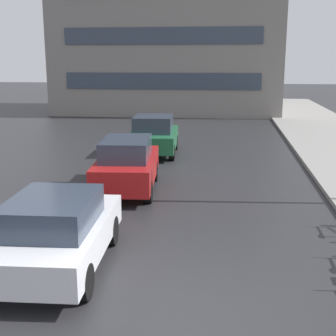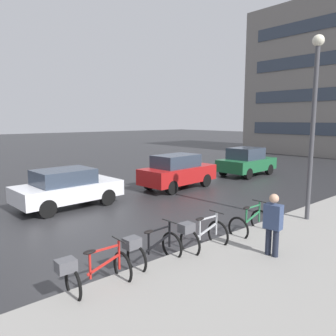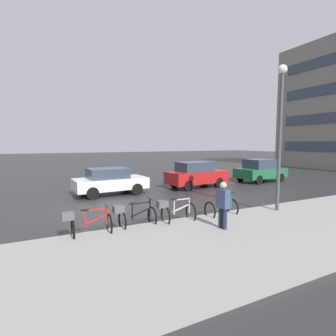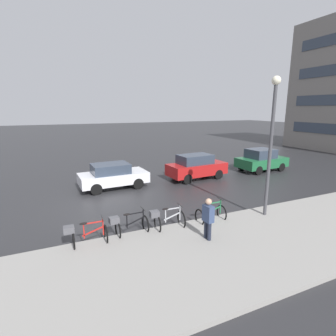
% 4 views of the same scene
% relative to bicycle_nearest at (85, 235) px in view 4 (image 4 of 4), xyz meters
% --- Properties ---
extents(ground_plane, '(140.00, 140.00, 0.00)m').
position_rel_bicycle_nearest_xyz_m(ground_plane, '(-3.83, 1.24, -0.48)').
color(ground_plane, '#28282B').
extents(bicycle_nearest, '(0.71, 1.39, 0.98)m').
position_rel_bicycle_nearest_xyz_m(bicycle_nearest, '(0.00, 0.00, 0.00)').
color(bicycle_nearest, black).
rests_on(bicycle_nearest, ground).
extents(bicycle_second, '(0.74, 1.41, 0.99)m').
position_rel_bicycle_nearest_xyz_m(bicycle_second, '(-0.17, 1.53, -0.00)').
color(bicycle_second, black).
rests_on(bicycle_second, ground).
extents(bicycle_third, '(0.75, 1.34, 0.99)m').
position_rel_bicycle_nearest_xyz_m(bicycle_third, '(-0.01, 3.00, 0.01)').
color(bicycle_third, black).
rests_on(bicycle_third, ground).
extents(bicycle_farthest, '(0.70, 1.15, 0.98)m').
position_rel_bicycle_nearest_xyz_m(bicycle_farthest, '(0.07, 4.97, -0.09)').
color(bicycle_farthest, black).
rests_on(bicycle_farthest, ground).
extents(car_white, '(2.06, 4.00, 1.48)m').
position_rel_bicycle_nearest_xyz_m(car_white, '(-6.42, 2.36, 0.28)').
color(car_white, silver).
rests_on(car_white, ground).
extents(car_red, '(2.01, 4.08, 1.65)m').
position_rel_bicycle_nearest_xyz_m(car_red, '(-6.20, 7.89, 0.36)').
color(car_red, '#AD1919').
rests_on(car_red, ground).
extents(car_green, '(2.10, 3.84, 1.66)m').
position_rel_bicycle_nearest_xyz_m(car_green, '(-6.26, 13.54, 0.35)').
color(car_green, '#1E6038').
rests_on(car_green, ground).
extents(pedestrian, '(0.43, 0.29, 1.64)m').
position_rel_bicycle_nearest_xyz_m(pedestrian, '(1.40, 3.97, 0.44)').
color(pedestrian, '#1E2333').
rests_on(pedestrian, ground).
extents(streetlamp, '(0.35, 0.35, 5.86)m').
position_rel_bicycle_nearest_xyz_m(streetlamp, '(0.56, 7.40, 3.14)').
color(streetlamp, '#424247').
rests_on(streetlamp, ground).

